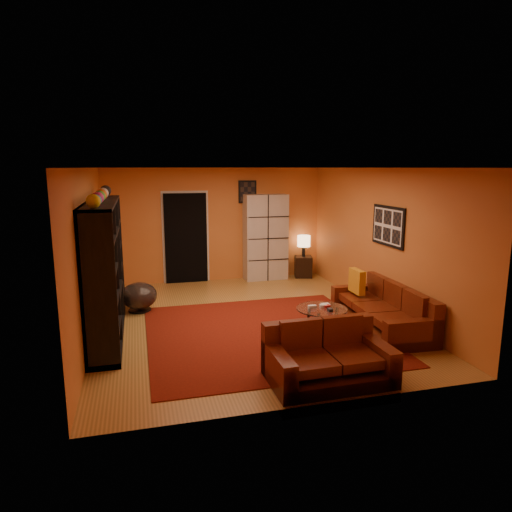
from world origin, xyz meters
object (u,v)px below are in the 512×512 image
object	(u,v)px
entertainment_unit	(105,268)
side_table	(303,267)
tv	(109,273)
sofa	(385,310)
coffee_table	(322,311)
storage_cabinet	(265,237)
table_lamp	(304,242)
bowl_chair	(139,296)
loveseat	(326,357)

from	to	relation	value
entertainment_unit	side_table	size ratio (longest dim) A/B	6.00
tv	sofa	size ratio (longest dim) A/B	0.39
entertainment_unit	coffee_table	xyz separation A→B (m)	(3.29, -0.92, -0.69)
entertainment_unit	coffee_table	world-z (taller)	entertainment_unit
entertainment_unit	side_table	xyz separation A→B (m)	(4.35, 2.75, -0.80)
entertainment_unit	side_table	bearing A→B (deg)	32.29
entertainment_unit	side_table	distance (m)	5.21
entertainment_unit	sofa	xyz separation A→B (m)	(4.41, -0.93, -0.76)
storage_cabinet	table_lamp	xyz separation A→B (m)	(0.94, -0.05, -0.14)
entertainment_unit	table_lamp	bearing A→B (deg)	32.29
tv	bowl_chair	xyz separation A→B (m)	(0.44, 1.01, -0.68)
coffee_table	bowl_chair	size ratio (longest dim) A/B	1.24
tv	loveseat	size ratio (longest dim) A/B	0.58
storage_cabinet	side_table	world-z (taller)	storage_cabinet
coffee_table	table_lamp	world-z (taller)	table_lamp
side_table	loveseat	bearing A→B (deg)	-107.53
loveseat	entertainment_unit	bearing A→B (deg)	47.49
entertainment_unit	side_table	world-z (taller)	entertainment_unit
table_lamp	tv	bearing A→B (deg)	-147.22
storage_cabinet	sofa	bearing A→B (deg)	-76.19
tv	loveseat	distance (m)	3.65
loveseat	sofa	bearing A→B (deg)	-49.47
tv	table_lamp	world-z (taller)	tv
sofa	storage_cabinet	world-z (taller)	storage_cabinet
loveseat	bowl_chair	world-z (taller)	loveseat
storage_cabinet	table_lamp	distance (m)	0.95
entertainment_unit	loveseat	size ratio (longest dim) A/B	2.00
sofa	bowl_chair	distance (m)	4.37
coffee_table	side_table	xyz separation A→B (m)	(1.06, 3.67, -0.11)
entertainment_unit	storage_cabinet	xyz separation A→B (m)	(3.41, 2.80, -0.05)
entertainment_unit	bowl_chair	distance (m)	1.34
loveseat	coffee_table	bearing A→B (deg)	-21.61
tv	loveseat	bearing A→B (deg)	-131.94
tv	bowl_chair	world-z (taller)	tv
loveseat	storage_cabinet	size ratio (longest dim) A/B	0.75
sofa	loveseat	distance (m)	2.26
tv	loveseat	xyz separation A→B (m)	(2.67, -2.40, -0.69)
entertainment_unit	table_lamp	world-z (taller)	entertainment_unit
coffee_table	bowl_chair	bearing A→B (deg)	145.73
entertainment_unit	table_lamp	distance (m)	5.15
side_table	table_lamp	world-z (taller)	table_lamp
side_table	sofa	bearing A→B (deg)	-89.05
storage_cabinet	table_lamp	world-z (taller)	storage_cabinet
sofa	bowl_chair	size ratio (longest dim) A/B	3.38
sofa	table_lamp	bearing A→B (deg)	93.52
storage_cabinet	coffee_table	bearing A→B (deg)	-93.14
sofa	bowl_chair	world-z (taller)	sofa
loveseat	table_lamp	world-z (taller)	table_lamp
entertainment_unit	storage_cabinet	world-z (taller)	entertainment_unit
coffee_table	table_lamp	bearing A→B (deg)	73.82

